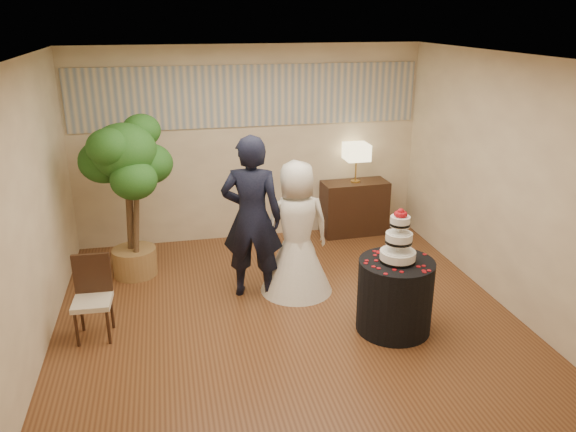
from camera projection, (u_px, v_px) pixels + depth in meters
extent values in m
cube|color=brown|center=(287.00, 317.00, 6.26)|extent=(5.00, 5.00, 0.00)
cube|color=white|center=(287.00, 57.00, 5.30)|extent=(5.00, 5.00, 0.00)
cube|color=beige|center=(250.00, 145.00, 8.07)|extent=(5.00, 0.06, 2.80)
cube|color=beige|center=(373.00, 320.00, 3.48)|extent=(5.00, 0.06, 2.80)
cube|color=beige|center=(27.00, 216.00, 5.27)|extent=(0.06, 5.00, 2.80)
cube|color=beige|center=(505.00, 183.00, 6.28)|extent=(0.06, 5.00, 2.80)
cube|color=#ABA99F|center=(249.00, 96.00, 7.81)|extent=(4.90, 0.02, 0.85)
imported|color=black|center=(252.00, 218.00, 6.45)|extent=(0.82, 0.66, 1.95)
imported|color=white|center=(297.00, 228.00, 6.60)|extent=(0.92, 0.92, 1.62)
cylinder|color=black|center=(395.00, 296.00, 5.90)|extent=(0.89, 0.89, 0.79)
cube|color=black|center=(354.00, 208.00, 8.51)|extent=(0.99, 0.47, 0.82)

